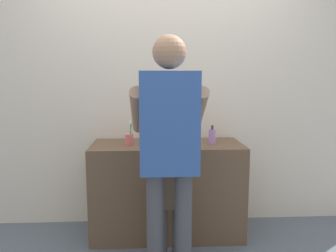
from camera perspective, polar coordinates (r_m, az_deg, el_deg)
The scene contains 9 objects.
ground_plane at distance 2.90m, azimuth 0.17°, elevation -20.47°, with size 14.00×14.00×0.00m, color slate.
back_wall at distance 3.16m, azimuth -0.45°, elevation 7.46°, with size 4.40×0.08×2.70m.
vanity_cabinet at distance 3.01m, azimuth -0.15°, elevation -10.79°, with size 1.31×0.54×0.82m, color brown.
sink_basin at distance 2.87m, azimuth -0.14°, elevation -2.03°, with size 0.36×0.36×0.11m.
faucet at distance 3.08m, azimuth -0.34°, elevation -0.85°, with size 0.18×0.14×0.18m.
toothbrush_cup at distance 2.85m, azimuth -6.67°, elevation -2.21°, with size 0.07×0.07×0.21m.
soap_bottle at distance 2.89m, azimuth 7.60°, elevation -1.81°, with size 0.06×0.06×0.16m.
child_toddler at distance 2.59m, azimuth 0.30°, elevation -11.28°, with size 0.27×0.27×0.88m.
adult_parent at distance 2.20m, azimuth 0.21°, elevation -2.08°, with size 0.52×0.55×1.67m.
Camera 1 is at (-0.14, -2.54, 1.40)m, focal length 35.46 mm.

